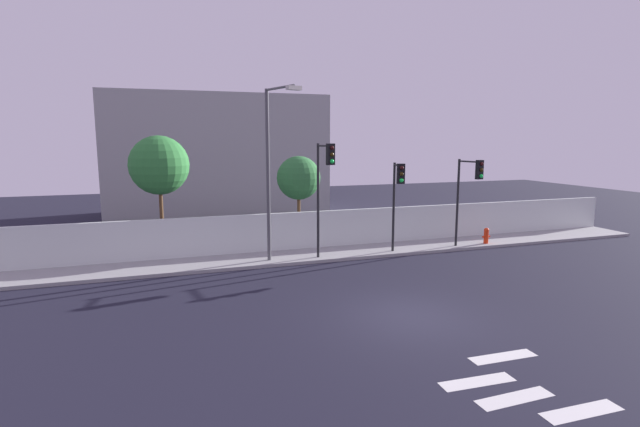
# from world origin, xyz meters

# --- Properties ---
(ground_plane) EXTENTS (80.00, 80.00, 0.00)m
(ground_plane) POSITION_xyz_m (0.00, 0.00, 0.00)
(ground_plane) COLOR black
(sidewalk) EXTENTS (36.00, 2.40, 0.15)m
(sidewalk) POSITION_xyz_m (0.00, 8.20, 0.07)
(sidewalk) COLOR gray
(sidewalk) RESTS_ON ground
(perimeter_wall) EXTENTS (36.00, 0.18, 1.80)m
(perimeter_wall) POSITION_xyz_m (0.00, 9.49, 1.05)
(perimeter_wall) COLOR silver
(perimeter_wall) RESTS_ON sidewalk
(crosswalk_marking) EXTENTS (3.22, 3.03, 0.01)m
(crosswalk_marking) POSITION_xyz_m (0.16, -4.53, 0.00)
(crosswalk_marking) COLOR silver
(crosswalk_marking) RESTS_ON ground
(traffic_light_left) EXTENTS (0.46, 1.27, 4.22)m
(traffic_light_left) POSITION_xyz_m (3.18, 6.97, 3.24)
(traffic_light_left) COLOR black
(traffic_light_left) RESTS_ON sidewalk
(traffic_light_center) EXTENTS (0.48, 1.54, 4.34)m
(traffic_light_center) POSITION_xyz_m (6.97, 6.83, 3.34)
(traffic_light_center) COLOR black
(traffic_light_center) RESTS_ON sidewalk
(traffic_light_right) EXTENTS (0.46, 1.28, 5.12)m
(traffic_light_right) POSITION_xyz_m (-0.36, 7.01, 3.85)
(traffic_light_right) COLOR black
(traffic_light_right) RESTS_ON sidewalk
(street_lamp_curbside) EXTENTS (1.00, 2.36, 7.39)m
(street_lamp_curbside) POSITION_xyz_m (-2.60, 7.45, 4.53)
(street_lamp_curbside) COLOR #4C4C51
(street_lamp_curbside) RESTS_ON sidewalk
(fire_hydrant) EXTENTS (0.44, 0.26, 0.81)m
(fire_hydrant) POSITION_xyz_m (8.61, 7.49, 0.59)
(fire_hydrant) COLOR red
(fire_hydrant) RESTS_ON sidewalk
(roadside_tree_leftmost) EXTENTS (2.75, 2.75, 5.63)m
(roadside_tree_leftmost) POSITION_xyz_m (-7.11, 11.02, 4.24)
(roadside_tree_leftmost) COLOR brown
(roadside_tree_leftmost) RESTS_ON ground
(roadside_tree_midleft) EXTENTS (2.24, 2.24, 4.61)m
(roadside_tree_midleft) POSITION_xyz_m (-0.35, 11.02, 3.47)
(roadside_tree_midleft) COLOR brown
(roadside_tree_midleft) RESTS_ON ground
(low_building_distant) EXTENTS (15.49, 6.00, 8.59)m
(low_building_distant) POSITION_xyz_m (-2.94, 23.49, 4.29)
(low_building_distant) COLOR #9D9D9D
(low_building_distant) RESTS_ON ground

